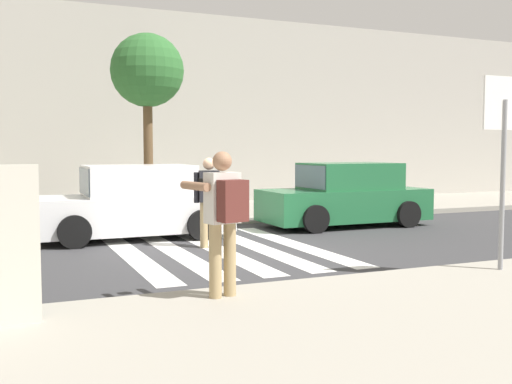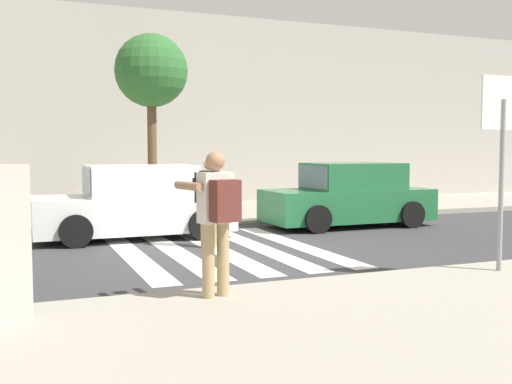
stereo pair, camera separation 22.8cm
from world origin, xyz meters
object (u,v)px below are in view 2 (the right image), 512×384
object	(u,v)px
parked_car_green	(349,197)
street_tree_center	(151,73)
parked_car_white	(136,204)
stop_sign	(502,129)
photographer_with_backpack	(217,211)
pedestrian_crossing	(210,197)

from	to	relation	value
parked_car_green	street_tree_center	distance (m)	5.93
parked_car_white	street_tree_center	xyz separation A→B (m)	(0.96, 2.72, 3.11)
stop_sign	street_tree_center	bearing A→B (deg)	109.56
stop_sign	photographer_with_backpack	world-z (taller)	stop_sign
stop_sign	parked_car_white	size ratio (longest dim) A/B	0.68
parked_car_white	street_tree_center	size ratio (longest dim) A/B	0.87
parked_car_white	pedestrian_crossing	bearing A→B (deg)	-58.94
parked_car_green	street_tree_center	xyz separation A→B (m)	(-4.26, 2.72, 3.11)
stop_sign	parked_car_green	size ratio (longest dim) A/B	0.68
street_tree_center	parked_car_white	bearing A→B (deg)	-109.40
pedestrian_crossing	parked_car_green	size ratio (longest dim) A/B	0.42
photographer_with_backpack	parked_car_green	distance (m)	8.10
street_tree_center	pedestrian_crossing	bearing A→B (deg)	-88.51
photographer_with_backpack	pedestrian_crossing	xyz separation A→B (m)	(1.26, 4.24, -0.19)
photographer_with_backpack	parked_car_white	size ratio (longest dim) A/B	0.42
pedestrian_crossing	parked_car_green	bearing A→B (deg)	23.34
stop_sign	pedestrian_crossing	distance (m)	5.37
parked_car_green	photographer_with_backpack	bearing A→B (deg)	-131.87
photographer_with_backpack	parked_car_green	world-z (taller)	photographer_with_backpack
stop_sign	parked_car_white	bearing A→B (deg)	123.91
photographer_with_backpack	pedestrian_crossing	world-z (taller)	photographer_with_backpack
photographer_with_backpack	street_tree_center	distance (m)	9.21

